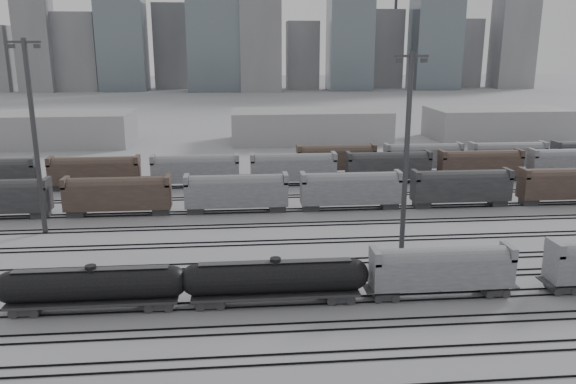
{
  "coord_description": "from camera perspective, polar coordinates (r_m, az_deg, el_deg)",
  "views": [
    {
      "loc": [
        -8.76,
        -47.86,
        23.59
      ],
      "look_at": [
        -1.82,
        27.64,
        4.0
      ],
      "focal_mm": 35.0,
      "sensor_mm": 36.0,
      "label": 1
    }
  ],
  "objects": [
    {
      "name": "light_mast_c",
      "position": [
        64.64,
        11.96,
        4.09
      ],
      "size": [
        3.7,
        0.59,
        23.14
      ],
      "color": "#39393B",
      "rests_on": "ground"
    },
    {
      "name": "tracks",
      "position": [
        70.01,
        2.25,
        -5.15
      ],
      "size": [
        220.0,
        71.5,
        0.16
      ],
      "color": "black",
      "rests_on": "ground"
    },
    {
      "name": "ground",
      "position": [
        54.07,
        4.7,
        -11.43
      ],
      "size": [
        900.0,
        900.0,
        0.0
      ],
      "primitive_type": "plane",
      "color": "#A6A6AB",
      "rests_on": "ground"
    },
    {
      "name": "skyline",
      "position": [
        328.64,
        -1.91,
        16.42
      ],
      "size": [
        316.0,
        22.4,
        95.0
      ],
      "color": "gray",
      "rests_on": "ground"
    },
    {
      "name": "hopper_car_a",
      "position": [
        56.43,
        15.34,
        -7.41
      ],
      "size": [
        13.79,
        2.74,
        4.93
      ],
      "color": "#252528",
      "rests_on": "ground"
    },
    {
      "name": "tank_car_b",
      "position": [
        53.31,
        -1.27,
        -8.78
      ],
      "size": [
        17.73,
        2.96,
        4.38
      ],
      "color": "#252528",
      "rests_on": "ground"
    },
    {
      "name": "bg_string_near",
      "position": [
        84.21,
        6.39,
        0.1
      ],
      "size": [
        151.0,
        3.0,
        5.6
      ],
      "color": "gray",
      "rests_on": "ground"
    },
    {
      "name": "warehouse_right",
      "position": [
        159.75,
        20.43,
        6.54
      ],
      "size": [
        35.0,
        18.0,
        8.0
      ],
      "primitive_type": "cube",
      "color": "#A0A0A3",
      "rests_on": "ground"
    },
    {
      "name": "light_mast_b",
      "position": [
        77.6,
        -24.38,
        5.44
      ],
      "size": [
        3.95,
        0.63,
        24.71
      ],
      "color": "#39393B",
      "rests_on": "ground"
    },
    {
      "name": "warehouse_mid",
      "position": [
        145.41,
        2.22,
        6.73
      ],
      "size": [
        40.0,
        18.0,
        8.0
      ],
      "primitive_type": "cube",
      "color": "#A0A0A3",
      "rests_on": "ground"
    },
    {
      "name": "warehouse_left",
      "position": [
        153.03,
        -24.9,
        5.79
      ],
      "size": [
        50.0,
        18.0,
        8.0
      ],
      "primitive_type": "cube",
      "color": "#A0A0A3",
      "rests_on": "ground"
    },
    {
      "name": "bg_string_far",
      "position": [
        114.8,
        17.55,
        3.37
      ],
      "size": [
        66.0,
        3.0,
        5.6
      ],
      "color": "brown",
      "rests_on": "ground"
    },
    {
      "name": "bg_string_mid",
      "position": [
        101.67,
        10.13,
        2.46
      ],
      "size": [
        151.0,
        3.0,
        5.6
      ],
      "color": "#252528",
      "rests_on": "ground"
    },
    {
      "name": "tank_car_a",
      "position": [
        54.91,
        -19.26,
        -8.99
      ],
      "size": [
        17.29,
        2.88,
        4.27
      ],
      "color": "#252528",
      "rests_on": "ground"
    }
  ]
}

